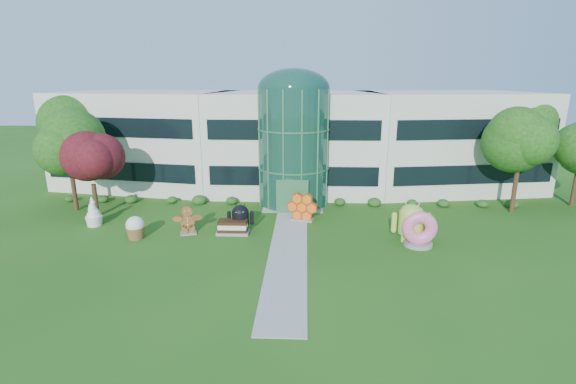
# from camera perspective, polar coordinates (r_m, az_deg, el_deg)

# --- Properties ---
(ground) EXTENTS (140.00, 140.00, 0.00)m
(ground) POSITION_cam_1_polar(r_m,az_deg,el_deg) (25.69, -0.08, -9.19)
(ground) COLOR #215114
(ground) RESTS_ON ground
(building) EXTENTS (46.00, 15.00, 9.30)m
(building) POSITION_cam_1_polar(r_m,az_deg,el_deg) (41.78, 1.01, 7.10)
(building) COLOR beige
(building) RESTS_ON ground
(atrium) EXTENTS (6.00, 6.00, 9.80)m
(atrium) POSITION_cam_1_polar(r_m,az_deg,el_deg) (35.82, 0.76, 6.11)
(atrium) COLOR #194738
(atrium) RESTS_ON ground
(walkway) EXTENTS (2.40, 20.00, 0.04)m
(walkway) POSITION_cam_1_polar(r_m,az_deg,el_deg) (27.51, 0.10, -7.42)
(walkway) COLOR #9E9E93
(walkway) RESTS_ON ground
(tree_red) EXTENTS (4.00, 4.00, 6.00)m
(tree_red) POSITION_cam_1_polar(r_m,az_deg,el_deg) (35.82, -25.13, 1.53)
(tree_red) COLOR #3F0C14
(tree_red) RESTS_ON ground
(trees_backdrop) EXTENTS (52.00, 8.00, 8.40)m
(trees_backdrop) POSITION_cam_1_polar(r_m,az_deg,el_deg) (36.92, 0.80, 5.29)
(trees_backdrop) COLOR #1B4010
(trees_backdrop) RESTS_ON ground
(android_green) EXTENTS (2.73, 1.83, 3.07)m
(android_green) POSITION_cam_1_polar(r_m,az_deg,el_deg) (28.97, 16.50, -3.68)
(android_green) COLOR #AACC41
(android_green) RESTS_ON ground
(android_black) EXTENTS (2.08, 1.49, 2.24)m
(android_black) POSITION_cam_1_polar(r_m,az_deg,el_deg) (30.09, -6.53, -3.24)
(android_black) COLOR black
(android_black) RESTS_ON ground
(donut) EXTENTS (2.37, 1.23, 2.41)m
(donut) POSITION_cam_1_polar(r_m,az_deg,el_deg) (28.57, 17.51, -4.73)
(donut) COLOR #EC5A92
(donut) RESTS_ON ground
(gingerbread) EXTENTS (2.38, 1.47, 2.06)m
(gingerbread) POSITION_cam_1_polar(r_m,az_deg,el_deg) (30.16, -13.57, -3.73)
(gingerbread) COLOR maroon
(gingerbread) RESTS_ON ground
(ice_cream_sandwich) EXTENTS (2.25, 1.13, 1.00)m
(ice_cream_sandwich) POSITION_cam_1_polar(r_m,az_deg,el_deg) (29.76, -7.55, -4.76)
(ice_cream_sandwich) COLOR black
(ice_cream_sandwich) RESTS_ON ground
(honeycomb) EXTENTS (2.65, 1.51, 1.97)m
(honeycomb) POSITION_cam_1_polar(r_m,az_deg,el_deg) (32.08, 1.98, -2.21)
(honeycomb) COLOR orange
(honeycomb) RESTS_ON ground
(froyo) EXTENTS (1.70, 1.70, 2.21)m
(froyo) POSITION_cam_1_polar(r_m,az_deg,el_deg) (34.12, -25.11, -2.41)
(froyo) COLOR white
(froyo) RESTS_ON ground
(cupcake) EXTENTS (1.71, 1.71, 1.59)m
(cupcake) POSITION_cam_1_polar(r_m,az_deg,el_deg) (30.44, -20.16, -4.56)
(cupcake) COLOR white
(cupcake) RESTS_ON ground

